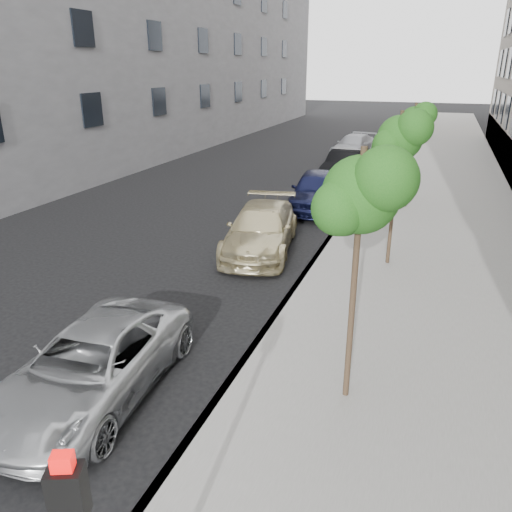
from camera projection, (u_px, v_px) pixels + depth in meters
The scene contains 11 objects.
ground at pixel (137, 413), 8.28m from camera, with size 160.00×160.00×0.00m, color black.
sidewalk at pixel (439, 167), 27.95m from camera, with size 6.40×72.00×0.14m, color gray.
curb at pixel (382, 164), 28.95m from camera, with size 0.15×72.00×0.14m, color #9E9B93.
tree_near at pixel (363, 195), 7.28m from camera, with size 1.55×1.35×4.26m.
tree_mid at pixel (401, 138), 12.98m from camera, with size 1.57×1.37×4.26m.
tree_far at pixel (415, 122), 18.76m from camera, with size 1.52×1.32×4.03m.
minivan at pixel (93, 364), 8.52m from camera, with size 2.05×4.45×1.24m, color #B7BABD.
suv at pixel (261, 229), 15.35m from camera, with size 1.94×4.77×1.38m, color beige.
sedan_blue at pixel (317, 190), 19.77m from camera, with size 1.82×4.52×1.54m, color #0F1233.
sedan_black at pixel (345, 165), 24.84m from camera, with size 1.57×4.51×1.49m, color black.
sedan_rear at pixel (354, 146), 31.46m from camera, with size 1.86×4.58×1.33m, color #97999F.
Camera 1 is at (4.19, -5.72, 5.40)m, focal length 35.00 mm.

